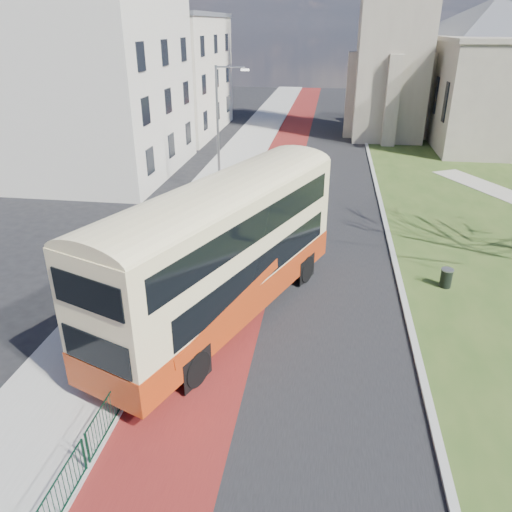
# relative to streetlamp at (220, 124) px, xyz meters

# --- Properties ---
(ground) EXTENTS (160.00, 160.00, 0.00)m
(ground) POSITION_rel_streetlamp_xyz_m (4.35, -18.00, -4.59)
(ground) COLOR black
(ground) RESTS_ON ground
(road_carriageway) EXTENTS (9.00, 120.00, 0.01)m
(road_carriageway) POSITION_rel_streetlamp_xyz_m (5.85, 2.00, -4.59)
(road_carriageway) COLOR black
(road_carriageway) RESTS_ON ground
(bus_lane) EXTENTS (3.40, 120.00, 0.01)m
(bus_lane) POSITION_rel_streetlamp_xyz_m (3.15, 2.00, -4.59)
(bus_lane) COLOR #591414
(bus_lane) RESTS_ON ground
(pavement_west) EXTENTS (4.00, 120.00, 0.12)m
(pavement_west) POSITION_rel_streetlamp_xyz_m (-0.65, 2.00, -4.53)
(pavement_west) COLOR gray
(pavement_west) RESTS_ON ground
(kerb_west) EXTENTS (0.25, 120.00, 0.13)m
(kerb_west) POSITION_rel_streetlamp_xyz_m (1.35, 2.00, -4.53)
(kerb_west) COLOR #999993
(kerb_west) RESTS_ON ground
(kerb_east) EXTENTS (0.25, 80.00, 0.13)m
(kerb_east) POSITION_rel_streetlamp_xyz_m (10.45, 4.00, -4.53)
(kerb_east) COLOR #999993
(kerb_east) RESTS_ON ground
(pedestrian_railing) EXTENTS (0.07, 24.00, 1.12)m
(pedestrian_railing) POSITION_rel_streetlamp_xyz_m (1.40, -14.00, -4.04)
(pedestrian_railing) COLOR #0B3220
(pedestrian_railing) RESTS_ON ground
(street_block_near) EXTENTS (10.30, 14.30, 13.00)m
(street_block_near) POSITION_rel_streetlamp_xyz_m (-9.65, 4.00, 1.92)
(street_block_near) COLOR beige
(street_block_near) RESTS_ON ground
(street_block_far) EXTENTS (10.30, 16.30, 11.50)m
(street_block_far) POSITION_rel_streetlamp_xyz_m (-9.65, 20.00, 1.17)
(street_block_far) COLOR beige
(street_block_far) RESTS_ON ground
(streetlamp) EXTENTS (2.13, 0.18, 8.00)m
(streetlamp) POSITION_rel_streetlamp_xyz_m (0.00, 0.00, 0.00)
(streetlamp) COLOR gray
(streetlamp) RESTS_ON pavement_west
(bus) EXTENTS (7.41, 12.83, 5.29)m
(bus) POSITION_rel_streetlamp_xyz_m (3.43, -15.39, -1.58)
(bus) COLOR #A3320F
(bus) RESTS_ON ground
(litter_bin) EXTENTS (0.63, 0.63, 0.85)m
(litter_bin) POSITION_rel_streetlamp_xyz_m (12.35, -11.62, -4.13)
(litter_bin) COLOR black
(litter_bin) RESTS_ON grass_green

